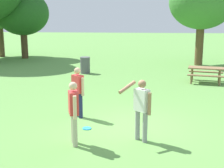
# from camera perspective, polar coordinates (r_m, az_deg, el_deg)

# --- Properties ---
(ground_plane) EXTENTS (120.00, 120.00, 0.00)m
(ground_plane) POSITION_cam_1_polar(r_m,az_deg,el_deg) (9.32, 3.51, -7.81)
(ground_plane) COLOR #609947
(person_thrower) EXTENTS (0.49, 0.43, 1.64)m
(person_thrower) POSITION_cam_1_polar(r_m,az_deg,el_deg) (9.94, -6.36, -0.93)
(person_thrower) COLOR #1E234C
(person_thrower) RESTS_ON ground
(person_catcher) EXTENTS (0.84, 0.50, 1.64)m
(person_catcher) POSITION_cam_1_polar(r_m,az_deg,el_deg) (7.98, 5.45, -4.04)
(person_catcher) COLOR gray
(person_catcher) RESTS_ON ground
(person_bystander) EXTENTS (0.34, 0.58, 1.64)m
(person_bystander) POSITION_cam_1_polar(r_m,az_deg,el_deg) (7.78, -7.13, -4.65)
(person_bystander) COLOR #B7AD93
(person_bystander) RESTS_ON ground
(frisbee) EXTENTS (0.26, 0.26, 0.03)m
(frisbee) POSITION_cam_1_polar(r_m,az_deg,el_deg) (9.12, -4.68, -8.20)
(frisbee) COLOR #2D9EDB
(frisbee) RESTS_ON ground
(picnic_table_near) EXTENTS (1.94, 1.72, 0.77)m
(picnic_table_near) POSITION_cam_1_polar(r_m,az_deg,el_deg) (16.08, 16.99, 2.24)
(picnic_table_near) COLOR olive
(picnic_table_near) RESTS_ON ground
(trash_can_beside_table) EXTENTS (0.59, 0.59, 0.96)m
(trash_can_beside_table) POSITION_cam_1_polar(r_m,az_deg,el_deg) (18.06, -5.00, 3.51)
(trash_can_beside_table) COLOR #515156
(trash_can_beside_table) RESTS_ON ground
(tree_slender_mid) EXTENTS (4.10, 4.10, 5.32)m
(tree_slender_mid) POSITION_cam_1_polar(r_m,az_deg,el_deg) (25.71, -16.26, 12.49)
(tree_slender_mid) COLOR #4C3823
(tree_slender_mid) RESTS_ON ground
(tree_back_left) EXTENTS (4.32, 4.32, 6.10)m
(tree_back_left) POSITION_cam_1_polar(r_m,az_deg,el_deg) (21.89, 16.33, 14.41)
(tree_back_left) COLOR brown
(tree_back_left) RESTS_ON ground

